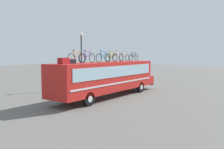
% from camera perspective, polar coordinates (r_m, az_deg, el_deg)
% --- Properties ---
extents(ground_plane, '(120.00, 120.00, 0.00)m').
position_cam_1_polar(ground_plane, '(20.09, -1.27, -5.36)').
color(ground_plane, '#605E59').
extents(bus, '(12.43, 2.47, 2.90)m').
position_cam_1_polar(bus, '(19.99, -0.99, -0.51)').
color(bus, red).
rests_on(bus, ground).
extents(luggage_bag_1, '(0.67, 0.49, 0.42)m').
position_cam_1_polar(luggage_bag_1, '(16.32, -11.39, 3.19)').
color(luggage_bag_1, maroon).
rests_on(luggage_bag_1, bus).
extents(luggage_bag_2, '(0.73, 0.52, 0.30)m').
position_cam_1_polar(luggage_bag_2, '(16.96, -9.97, 3.07)').
color(luggage_bag_2, black).
rests_on(luggage_bag_2, bus).
extents(rooftop_bicycle_1, '(1.79, 0.44, 0.94)m').
position_cam_1_polar(rooftop_bicycle_1, '(17.40, -8.40, 3.92)').
color(rooftop_bicycle_1, black).
rests_on(rooftop_bicycle_1, bus).
extents(rooftop_bicycle_2, '(1.81, 0.44, 0.95)m').
position_cam_1_polar(rooftop_bicycle_2, '(18.50, -5.86, 4.02)').
color(rooftop_bicycle_2, black).
rests_on(rooftop_bicycle_2, bus).
extents(rooftop_bicycle_3, '(1.81, 0.44, 0.95)m').
position_cam_1_polar(rooftop_bicycle_3, '(19.15, -2.13, 4.06)').
color(rooftop_bicycle_3, black).
rests_on(rooftop_bicycle_3, bus).
extents(rooftop_bicycle_4, '(1.65, 0.44, 0.87)m').
position_cam_1_polar(rooftop_bicycle_4, '(20.17, -0.11, 4.02)').
color(rooftop_bicycle_4, black).
rests_on(rooftop_bicycle_4, bus).
extents(rooftop_bicycle_5, '(1.70, 0.44, 0.97)m').
position_cam_1_polar(rooftop_bicycle_5, '(21.31, 1.40, 4.16)').
color(rooftop_bicycle_5, black).
rests_on(rooftop_bicycle_5, bus).
extents(rooftop_bicycle_6, '(1.66, 0.44, 0.87)m').
position_cam_1_polar(rooftop_bicycle_6, '(22.49, 2.95, 4.10)').
color(rooftop_bicycle_6, black).
rests_on(rooftop_bicycle_6, bus).
extents(rooftop_bicycle_7, '(1.71, 0.44, 0.86)m').
position_cam_1_polar(rooftop_bicycle_7, '(23.52, 5.15, 4.11)').
color(rooftop_bicycle_7, black).
rests_on(rooftop_bicycle_7, bus).
extents(street_lamp, '(0.39, 0.39, 5.73)m').
position_cam_1_polar(street_lamp, '(24.70, -7.28, 5.18)').
color(street_lamp, '#38383D').
rests_on(street_lamp, ground).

